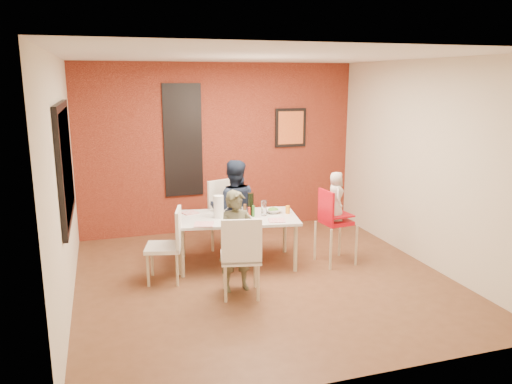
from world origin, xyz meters
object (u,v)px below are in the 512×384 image
object	(u,v)px
dining_table	(237,221)
toddler	(336,196)
chair_near	(241,253)
high_chair	(333,219)
chair_left	(170,241)
paper_towel_roll	(219,207)
wine_bottle	(251,204)
child_near	(237,241)
child_far	(234,209)
chair_far	(227,212)

from	to	relation	value
dining_table	toddler	size ratio (longest dim) A/B	2.62
chair_near	high_chair	size ratio (longest dim) A/B	0.94
chair_left	paper_towel_roll	world-z (taller)	paper_towel_roll
chair_near	dining_table	bearing A→B (deg)	-90.88
wine_bottle	paper_towel_roll	bearing A→B (deg)	176.32
paper_towel_roll	chair_near	bearing A→B (deg)	-90.02
child_near	wine_bottle	world-z (taller)	child_near
chair_near	paper_towel_roll	size ratio (longest dim) A/B	3.27
child_near	toddler	size ratio (longest dim) A/B	1.84
chair_left	child_far	xyz separation A→B (m)	(0.97, 0.62, 0.17)
child_far	toddler	xyz separation A→B (m)	(1.22, -0.66, 0.24)
chair_left	toddler	xyz separation A→B (m)	(2.20, -0.04, 0.42)
dining_table	wine_bottle	bearing A→B (deg)	-1.77
high_chair	child_near	xyz separation A→B (m)	(-1.46, -0.46, -0.01)
chair_near	toddler	bearing A→B (deg)	-143.00
chair_far	child_far	bearing A→B (deg)	-102.06
paper_towel_roll	child_near	bearing A→B (deg)	-88.82
dining_table	child_far	size ratio (longest dim) A/B	1.25
toddler	child_far	bearing A→B (deg)	74.71
chair_left	child_far	size ratio (longest dim) A/B	0.67
child_near	toddler	world-z (taller)	toddler
chair_far	child_near	distance (m)	1.39
child_near	chair_near	bearing A→B (deg)	-98.22
dining_table	chair_near	distance (m)	1.09
chair_near	chair_far	distance (m)	1.63
chair_near	high_chair	bearing A→B (deg)	-142.76
chair_far	paper_towel_roll	xyz separation A→B (m)	(-0.25, -0.53, 0.23)
chair_far	toddler	distance (m)	1.59
toddler	paper_towel_roll	xyz separation A→B (m)	(-1.50, 0.37, -0.12)
chair_far	child_near	bearing A→B (deg)	-118.69
child_far	wine_bottle	xyz separation A→B (m)	(0.15, -0.31, 0.13)
chair_left	paper_towel_roll	size ratio (longest dim) A/B	3.10
chair_far	child_far	distance (m)	0.27
chair_far	child_near	size ratio (longest dim) A/B	0.86
chair_left	paper_towel_roll	bearing A→B (deg)	129.67
chair_near	high_chair	world-z (taller)	high_chair
chair_left	high_chair	xyz separation A→B (m)	(2.17, -0.04, 0.10)
child_near	paper_towel_roll	distance (m)	0.86
chair_near	toddler	xyz separation A→B (m)	(1.50, 0.71, 0.39)
dining_table	paper_towel_roll	size ratio (longest dim) A/B	5.81
chair_near	toddler	distance (m)	1.71
chair_near	child_near	distance (m)	0.25
chair_far	high_chair	size ratio (longest dim) A/B	1.01
chair_far	paper_towel_roll	world-z (taller)	chair_far
high_chair	wine_bottle	world-z (taller)	high_chair
child_near	chair_left	bearing A→B (deg)	140.68
dining_table	paper_towel_roll	xyz separation A→B (m)	(-0.24, 0.02, 0.21)
chair_far	wine_bottle	world-z (taller)	chair_far
child_far	toddler	distance (m)	1.41
chair_near	wine_bottle	size ratio (longest dim) A/B	3.14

